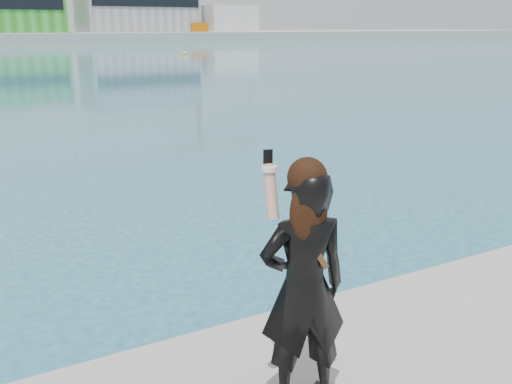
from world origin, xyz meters
TOP-DOWN VIEW (x-y plane):
  - warehouse_grey_right at (40.00, 127.98)m, footprint 25.50×15.35m
  - ancillary_shed at (62.00, 126.00)m, footprint 12.00×10.00m
  - flagpole_right at (22.09, 121.00)m, footprint 1.28×0.16m
  - buoy_near at (24.97, 63.65)m, footprint 0.50×0.50m
  - woman at (-0.40, -0.27)m, footprint 0.74×0.58m

SIDE VIEW (x-z plane):
  - buoy_near at x=24.97m, z-range -0.25..0.25m
  - woman at x=-0.40m, z-range 0.81..2.71m
  - ancillary_shed at x=62.00m, z-range 2.00..8.00m
  - flagpole_right at x=22.09m, z-range 2.54..10.54m
  - warehouse_grey_right at x=40.00m, z-range 2.01..14.51m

